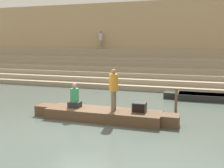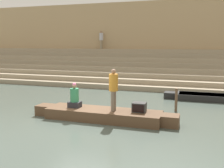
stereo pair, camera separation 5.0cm
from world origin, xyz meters
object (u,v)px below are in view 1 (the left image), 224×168
at_px(person_standing, 114,87).
at_px(moored_boat_shore, 218,98).
at_px(rowboat_main, 103,114).
at_px(tv_set, 139,107).
at_px(person_on_steps, 101,39).
at_px(mooring_post, 176,100).
at_px(person_rowing, 75,98).

height_order(person_standing, moored_boat_shore, person_standing).
bearing_deg(rowboat_main, person_standing, -3.11).
xyz_separation_m(rowboat_main, moored_boat_shore, (4.86, 5.40, -0.05)).
height_order(tv_set, person_on_steps, person_on_steps).
bearing_deg(moored_boat_shore, mooring_post, -123.57).
bearing_deg(tv_set, moored_boat_shore, 65.46).
distance_m(person_rowing, moored_boat_shore, 8.22).
height_order(rowboat_main, tv_set, tv_set).
bearing_deg(person_rowing, mooring_post, 39.27).
bearing_deg(person_on_steps, person_standing, 73.30).
height_order(person_rowing, moored_boat_shore, person_rowing).
relative_size(moored_boat_shore, mooring_post, 5.48).
relative_size(tv_set, mooring_post, 0.49).
relative_size(person_standing, moored_boat_shore, 0.29).
xyz_separation_m(person_rowing, mooring_post, (4.08, 2.42, -0.32)).
distance_m(person_standing, person_rowing, 1.85).
bearing_deg(rowboat_main, mooring_post, 42.84).
height_order(tv_set, mooring_post, mooring_post).
distance_m(tv_set, mooring_post, 2.64).
height_order(person_rowing, tv_set, person_rowing).
height_order(rowboat_main, person_standing, person_standing).
xyz_separation_m(mooring_post, person_on_steps, (-7.56, 10.32, 3.06)).
bearing_deg(person_on_steps, tv_set, 77.45).
distance_m(person_rowing, tv_set, 2.82).
xyz_separation_m(person_rowing, person_on_steps, (-3.48, 12.73, 2.74)).
bearing_deg(mooring_post, rowboat_main, -138.97).
bearing_deg(tv_set, person_rowing, -170.09).
relative_size(rowboat_main, mooring_post, 5.70).
distance_m(person_standing, moored_boat_shore, 7.10).
relative_size(person_rowing, person_on_steps, 0.66).
xyz_separation_m(person_standing, person_rowing, (-1.77, 0.04, -0.56)).
bearing_deg(person_standing, tv_set, -7.95).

